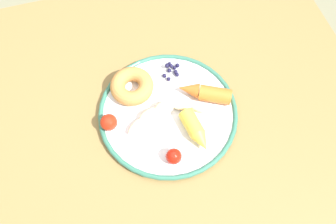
# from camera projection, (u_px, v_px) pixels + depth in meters

# --- Properties ---
(ground_plane) EXTENTS (6.00, 6.00, 0.00)m
(ground_plane) POSITION_uv_depth(u_px,v_px,m) (158.00, 181.00, 1.53)
(ground_plane) COLOR gray
(dining_table) EXTENTS (1.13, 0.87, 0.74)m
(dining_table) POSITION_uv_depth(u_px,v_px,m) (152.00, 119.00, 0.94)
(dining_table) COLOR olive
(dining_table) RESTS_ON ground_plane
(plate) EXTENTS (0.35, 0.35, 0.02)m
(plate) POSITION_uv_depth(u_px,v_px,m) (168.00, 113.00, 0.84)
(plate) COLOR silver
(plate) RESTS_ON dining_table
(banana) EXTENTS (0.22, 0.07, 0.03)m
(banana) POSITION_uv_depth(u_px,v_px,m) (166.00, 111.00, 0.83)
(banana) COLOR beige
(banana) RESTS_ON plate
(carrot_orange) EXTENTS (0.14, 0.10, 0.04)m
(carrot_orange) POSITION_uv_depth(u_px,v_px,m) (204.00, 93.00, 0.84)
(carrot_orange) COLOR orange
(carrot_orange) RESTS_ON plate
(carrot_yellow) EXTENTS (0.06, 0.11, 0.04)m
(carrot_yellow) POSITION_uv_depth(u_px,v_px,m) (196.00, 131.00, 0.80)
(carrot_yellow) COLOR yellow
(carrot_yellow) RESTS_ON plate
(donut) EXTENTS (0.13, 0.13, 0.04)m
(donut) POSITION_uv_depth(u_px,v_px,m) (132.00, 86.00, 0.85)
(donut) COLOR #C18443
(donut) RESTS_ON plate
(blueberry_pile) EXTENTS (0.05, 0.06, 0.02)m
(blueberry_pile) POSITION_uv_depth(u_px,v_px,m) (171.00, 70.00, 0.89)
(blueberry_pile) COLOR #191638
(blueberry_pile) RESTS_ON plate
(tomato_near) EXTENTS (0.04, 0.04, 0.04)m
(tomato_near) POSITION_uv_depth(u_px,v_px,m) (109.00, 122.00, 0.80)
(tomato_near) COLOR red
(tomato_near) RESTS_ON plate
(tomato_mid) EXTENTS (0.04, 0.04, 0.04)m
(tomato_mid) POSITION_uv_depth(u_px,v_px,m) (174.00, 156.00, 0.77)
(tomato_mid) COLOR red
(tomato_mid) RESTS_ON plate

